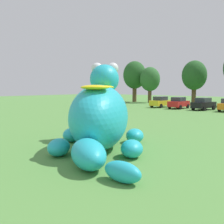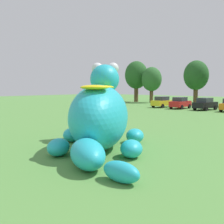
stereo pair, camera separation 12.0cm
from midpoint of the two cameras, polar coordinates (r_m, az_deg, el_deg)
ground_plane at (r=14.40m, az=-2.81°, el=-7.52°), size 160.00×160.00×0.00m
giant_inflatable_creature at (r=13.78m, az=-2.47°, el=-0.85°), size 8.10×7.35×4.70m
car_yellow at (r=42.84m, az=10.82°, el=2.14°), size 2.07×4.17×1.72m
car_red at (r=40.86m, az=14.52°, el=1.91°), size 2.02×4.14×1.72m
car_black at (r=39.33m, az=19.43°, el=1.65°), size 2.29×4.27×1.72m
tree_far_left at (r=57.91m, az=5.30°, el=7.84°), size 4.93×4.93×8.74m
tree_left at (r=55.19m, az=8.55°, el=6.93°), size 4.10×4.10×7.28m
tree_mid_left at (r=52.80m, az=17.65°, el=7.45°), size 4.61×4.61×8.18m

